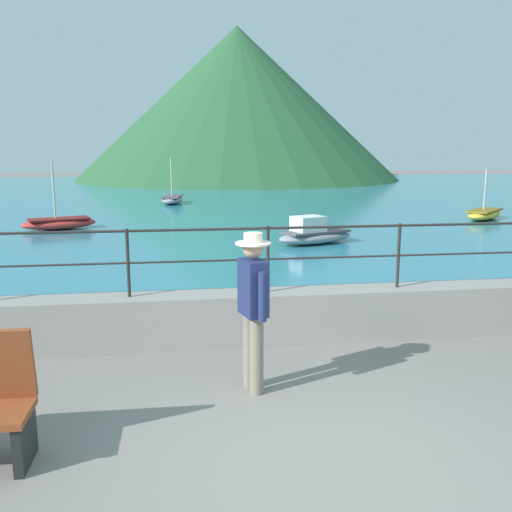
# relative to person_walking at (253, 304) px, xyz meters

# --- Properties ---
(ground_plane) EXTENTS (120.00, 120.00, 0.00)m
(ground_plane) POSITION_rel_person_walking_xyz_m (0.41, -1.64, -0.98)
(ground_plane) COLOR slate
(promenade_wall) EXTENTS (20.00, 0.56, 0.70)m
(promenade_wall) POSITION_rel_person_walking_xyz_m (0.41, 1.56, -0.63)
(promenade_wall) COLOR gray
(promenade_wall) RESTS_ON ground
(railing) EXTENTS (18.44, 0.04, 0.90)m
(railing) POSITION_rel_person_walking_xyz_m (0.41, 1.56, 0.35)
(railing) COLOR #282623
(railing) RESTS_ON promenade_wall
(lake_water) EXTENTS (64.00, 44.32, 0.06)m
(lake_water) POSITION_rel_person_walking_xyz_m (0.41, 24.20, -0.95)
(lake_water) COLOR teal
(lake_water) RESTS_ON ground
(hill_main) EXTENTS (26.57, 26.57, 12.26)m
(hill_main) POSITION_rel_person_walking_xyz_m (4.43, 41.64, 5.15)
(hill_main) COLOR #285633
(hill_main) RESTS_ON ground
(hill_secondary) EXTENTS (13.85, 13.85, 3.99)m
(hill_secondary) POSITION_rel_person_walking_xyz_m (8.04, 43.87, 1.02)
(hill_secondary) COLOR #1E4C2D
(hill_secondary) RESTS_ON ground
(person_walking) EXTENTS (0.38, 0.55, 1.75)m
(person_walking) POSITION_rel_person_walking_xyz_m (0.00, 0.00, 0.00)
(person_walking) COLOR slate
(person_walking) RESTS_ON ground
(boat_1) EXTENTS (2.47, 1.66, 2.17)m
(boat_1) POSITION_rel_person_walking_xyz_m (-4.50, 12.74, -0.71)
(boat_1) COLOR red
(boat_1) RESTS_ON lake_water
(boat_3) EXTENTS (1.28, 2.42, 2.12)m
(boat_3) POSITION_rel_person_walking_xyz_m (-0.95, 20.73, -0.71)
(boat_3) COLOR gray
(boat_3) RESTS_ON lake_water
(boat_4) EXTENTS (2.31, 2.21, 1.80)m
(boat_4) POSITION_rel_person_walking_xyz_m (10.28, 13.16, -0.72)
(boat_4) COLOR gold
(boat_4) RESTS_ON lake_water
(boat_5) EXTENTS (2.47, 1.71, 0.76)m
(boat_5) POSITION_rel_person_walking_xyz_m (2.90, 8.93, -0.65)
(boat_5) COLOR gray
(boat_5) RESTS_ON lake_water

